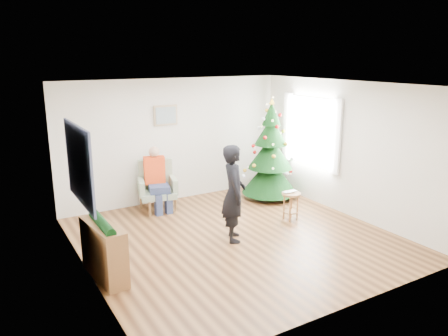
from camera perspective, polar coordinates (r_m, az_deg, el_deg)
floor at (r=7.60m, az=1.67°, el=-9.13°), size 5.00×5.00×0.00m
ceiling at (r=6.98m, az=1.83°, el=10.82°), size 5.00×5.00×0.00m
wall_back at (r=9.34m, az=-6.48°, el=3.62°), size 5.00×0.00×5.00m
wall_front at (r=5.33m, az=16.30°, el=-5.22°), size 5.00×0.00×5.00m
wall_left at (r=6.26m, az=-18.00°, el=-2.43°), size 0.00×5.00×5.00m
wall_right at (r=8.75m, az=15.74°, el=2.42°), size 0.00×5.00×5.00m
window_panel at (r=9.40m, az=11.32°, el=4.73°), size 0.04×1.30×1.40m
curtains at (r=9.38m, az=11.18°, el=4.71°), size 0.05×1.75×1.50m
christmas_tree at (r=9.48m, az=6.08°, el=1.84°), size 1.21×1.21×2.19m
stool at (r=8.40m, az=8.71°, el=-4.94°), size 0.36×0.36×0.54m
laptop at (r=8.32m, az=8.79°, el=-3.16°), size 0.30×0.20×0.02m
armchair at (r=8.95m, az=-8.69°, el=-3.12°), size 0.86×0.82×0.99m
seated_person at (r=8.81m, az=-8.74°, el=-1.36°), size 0.48×0.64×1.30m
standing_man at (r=7.27m, az=1.27°, el=-3.32°), size 0.61×0.71×1.65m
game_controller at (r=7.26m, az=2.59°, el=-1.10°), size 0.09×0.13×0.04m
console at (r=6.41m, az=-15.41°, el=-10.46°), size 0.41×1.03×0.80m
garland at (r=6.24m, az=-15.67°, el=-6.96°), size 0.14×0.90×0.14m
tapestry at (r=6.49m, az=-18.43°, el=0.41°), size 0.03×1.50×1.15m
framed_picture at (r=9.14m, az=-7.63°, el=6.84°), size 0.52×0.05×0.42m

